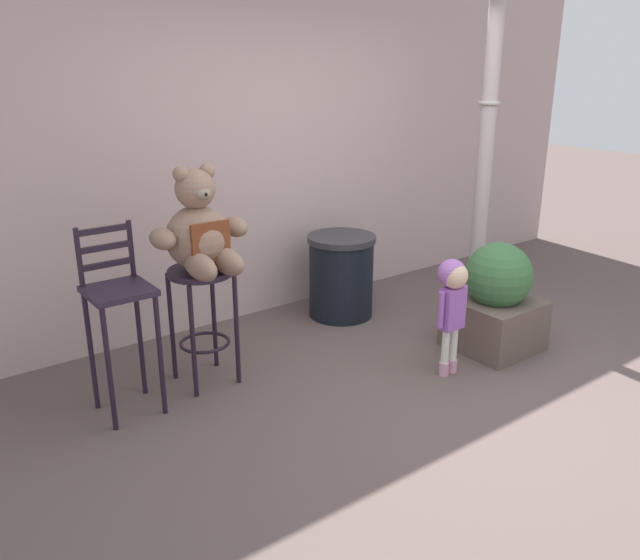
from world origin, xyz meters
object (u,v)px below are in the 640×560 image
teddy_bear (200,233)px  trash_bin (341,276)px  bar_stool_with_teddy (202,301)px  bar_chair_empty (119,306)px  planter_with_shrub (496,301)px  child_walking (452,292)px  lamppost (484,169)px

teddy_bear → trash_bin: teddy_bear is taller
bar_stool_with_teddy → bar_chair_empty: size_ratio=0.69×
bar_stool_with_teddy → teddy_bear: teddy_bear is taller
bar_chair_empty → planter_with_shrub: 2.72m
bar_chair_empty → trash_bin: bearing=11.8°
trash_bin → planter_with_shrub: size_ratio=0.85×
teddy_bear → child_walking: teddy_bear is taller
child_walking → trash_bin: 1.33m
trash_bin → planter_with_shrub: 1.32m
bar_chair_empty → bar_stool_with_teddy: bearing=4.9°
trash_bin → bar_chair_empty: 2.14m
bar_stool_with_teddy → bar_chair_empty: bearing=-175.1°
bar_chair_empty → child_walking: bearing=-23.9°
lamppost → teddy_bear: bearing=176.7°
teddy_bear → planter_with_shrub: size_ratio=0.82×
child_walking → trash_bin: (0.09, 1.31, -0.25)m
child_walking → planter_with_shrub: child_walking is taller
teddy_bear → child_walking: (1.40, -0.89, -0.45)m
planter_with_shrub → lamppost: bearing=50.2°
lamppost → planter_with_shrub: (-0.55, -0.65, -0.85)m
teddy_bear → lamppost: (2.55, -0.15, 0.17)m
child_walking → planter_with_shrub: size_ratio=1.01×
bar_chair_empty → planter_with_shrub: bar_chair_empty is taller
trash_bin → lamppost: bearing=-27.8°
bar_stool_with_teddy → trash_bin: bearing=14.4°
bar_stool_with_teddy → trash_bin: size_ratio=1.14×
bar_chair_empty → planter_with_shrub: bearing=-16.9°
bar_stool_with_teddy → planter_with_shrub: (2.01, -0.83, -0.21)m
bar_stool_with_teddy → teddy_bear: bearing=-90.0°
child_walking → trash_bin: bearing=-66.3°
teddy_bear → planter_with_shrub: bearing=-21.7°
planter_with_shrub → child_walking: bearing=-171.3°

